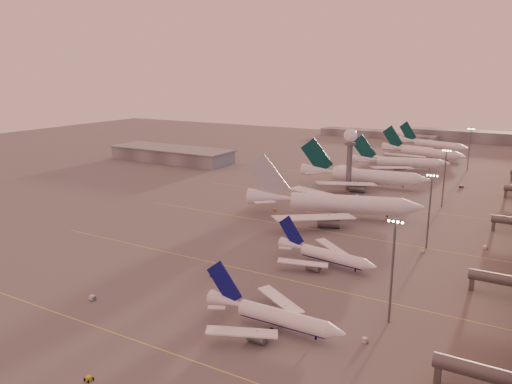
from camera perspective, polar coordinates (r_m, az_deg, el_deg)
The scene contains 26 objects.
ground at distance 145.61m, azimuth -7.92°, elevation -9.10°, with size 700.00×700.00×0.00m, color #5F5C5C.
taxiway_markings at distance 178.88m, azimuth 11.06°, elevation -4.84°, with size 180.00×185.25×0.02m.
hangar at distance 322.89m, azimuth -9.60°, elevation 4.28°, with size 82.00×27.00×8.50m.
radar_tower at distance 241.08m, azimuth 10.69°, elevation 5.08°, with size 6.40×6.40×31.10m.
mast_a at distance 116.24m, azimuth 15.33°, elevation -8.19°, with size 3.60×0.56×25.00m.
mast_b at distance 168.13m, azimuth 19.22°, elevation -1.68°, with size 3.60×0.56×25.00m.
mast_c at distance 221.86m, azimuth 20.74°, elevation 1.80°, with size 3.60×0.56×25.00m.
mast_d at distance 310.15m, azimuth 23.21°, elevation 4.74°, with size 3.60×0.56×25.00m.
distant_horizon at distance 440.97m, azimuth 19.33°, elevation 6.13°, with size 165.00×37.50×9.00m.
narrowbody_near at distance 114.06m, azimuth 1.97°, elevation -14.20°, with size 34.61×27.67×13.53m.
narrowbody_mid at distance 150.01m, azimuth 7.94°, elevation -7.33°, with size 32.89×26.09×12.89m.
widebody_white at distance 197.22m, azimuth 8.87°, elevation -1.72°, with size 66.90×52.79×24.34m.
greentail_a at distance 252.49m, azimuth 12.22°, elevation 1.50°, with size 63.78×51.17×23.25m.
greentail_b at distance 300.06m, azimuth 16.16°, elevation 3.07°, with size 53.75×42.80×20.05m.
greentail_c at distance 340.74m, azimuth 18.47°, elevation 4.14°, with size 56.01×44.75×20.63m.
greentail_d at distance 380.44m, azimuth 19.49°, elevation 4.97°, with size 52.36×41.59×19.77m.
gsv_truck_a at distance 133.75m, azimuth -18.07°, elevation -11.21°, with size 6.41×2.74×2.53m.
gsv_tug_near at distance 103.65m, azimuth -18.56°, elevation -19.56°, with size 2.12×3.21×0.87m.
gsv_catering_a at distance 111.70m, azimuth 12.47°, elevation -15.56°, with size 5.27×2.72×4.22m.
gsv_tug_mid at distance 142.30m, azimuth -5.00°, elevation -9.38°, with size 3.04×3.49×0.85m.
gsv_truck_b at distance 167.12m, azimuth 18.64°, elevation -6.32°, with size 4.91×3.38×1.87m.
gsv_truck_c at distance 204.68m, azimuth 2.20°, elevation -1.93°, with size 4.98×2.51×1.92m.
gsv_catering_b at distance 177.68m, azimuth 24.86°, elevation -5.34°, with size 5.15×2.79×4.05m.
gsv_tug_far at distance 231.64m, azimuth 11.47°, elevation -0.45°, with size 2.76×4.17×1.13m.
gsv_truck_d at distance 254.95m, azimuth 7.32°, elevation 1.14°, with size 3.50×5.91×2.25m.
gsv_tug_hangar at distance 265.03m, azimuth 22.42°, elevation 0.56°, with size 4.59×3.72×1.14m.
Camera 1 is at (83.63, -105.17, 56.10)m, focal length 35.00 mm.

